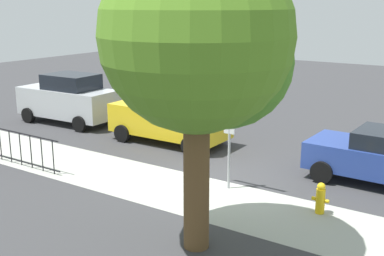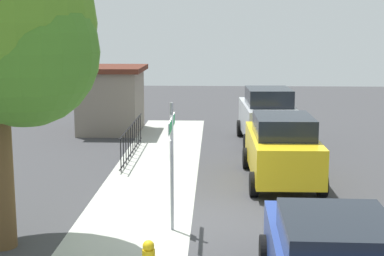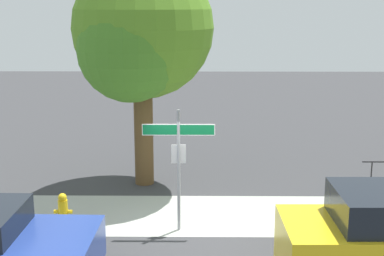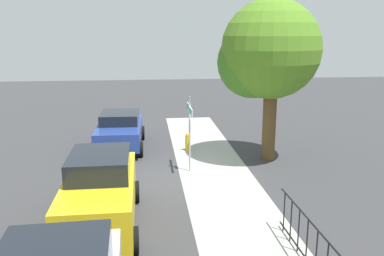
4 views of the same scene
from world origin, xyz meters
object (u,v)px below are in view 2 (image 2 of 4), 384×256
street_sign (172,144)px  shade_tree (0,31)px  car_silver (267,116)px  utility_shed (111,99)px  car_yellow (282,148)px

street_sign → shade_tree: size_ratio=0.44×
shade_tree → car_silver: (10.50, -5.92, -3.19)m
utility_shed → shade_tree: bearing=-178.6°
shade_tree → street_sign: bearing=-69.7°
street_sign → car_yellow: (4.01, -2.77, -0.92)m
car_yellow → car_silver: size_ratio=0.99×
shade_tree → utility_shed: 13.11m
street_sign → shade_tree: bearing=110.3°
street_sign → car_yellow: bearing=-34.7°
utility_shed → car_yellow: bearing=-141.1°
car_silver → car_yellow: bearing=176.9°
car_yellow → car_silver: car_silver is taller
utility_shed → car_silver: bearing=-110.2°
car_yellow → car_silver: (5.35, -0.07, 0.08)m
street_sign → car_silver: (9.36, -2.84, -0.84)m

